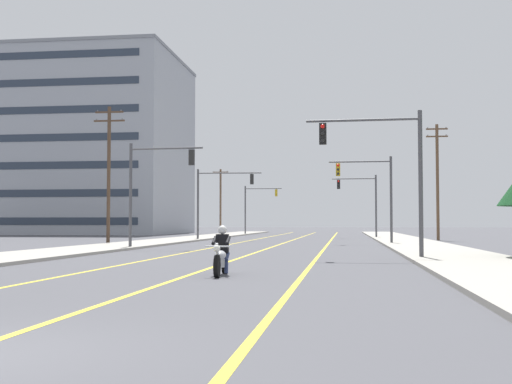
{
  "coord_description": "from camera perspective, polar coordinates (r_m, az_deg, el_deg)",
  "views": [
    {
      "loc": [
        4.67,
        -7.12,
        1.55
      ],
      "look_at": [
        0.43,
        24.21,
        3.0
      ],
      "focal_mm": 46.32,
      "sensor_mm": 36.0,
      "label": 1
    }
  ],
  "objects": [
    {
      "name": "traffic_signal_far_right",
      "position": [
        65.55,
        9.25,
        -0.41
      ],
      "size": [
        4.36,
        0.37,
        6.2
      ],
      "color": "#47474C",
      "rests_on": "ground"
    },
    {
      "name": "traffic_signal_far_left",
      "position": [
        84.02,
        -0.02,
        -0.91
      ],
      "size": [
        4.76,
        0.4,
        6.2
      ],
      "color": "#47474C",
      "rests_on": "ground"
    },
    {
      "name": "lane_stripe_center",
      "position": [
        52.34,
        2.72,
        -4.33
      ],
      "size": [
        0.16,
        100.0,
        0.01
      ],
      "primitive_type": "cube",
      "color": "yellow",
      "rests_on": "ground"
    },
    {
      "name": "utility_pole_right_far",
      "position": [
        59.02,
        15.4,
        1.14
      ],
      "size": [
        1.85,
        0.26,
        10.03
      ],
      "color": "brown",
      "rests_on": "ground"
    },
    {
      "name": "lane_stripe_left",
      "position": [
        52.76,
        -1.09,
        -4.32
      ],
      "size": [
        0.16,
        100.0,
        0.01
      ],
      "primitive_type": "cube",
      "color": "yellow",
      "rests_on": "ground"
    },
    {
      "name": "traffic_signal_near_right",
      "position": [
        28.06,
        11.22,
        2.62
      ],
      "size": [
        4.82,
        0.37,
        6.2
      ],
      "color": "#47474C",
      "rests_on": "ground"
    },
    {
      "name": "traffic_signal_mid_right",
      "position": [
        47.25,
        10.08,
        0.46
      ],
      "size": [
        4.44,
        0.37,
        6.2
      ],
      "color": "#47474C",
      "rests_on": "ground"
    },
    {
      "name": "traffic_signal_near_left",
      "position": [
        39.03,
        -9.05,
        1.1
      ],
      "size": [
        4.46,
        0.46,
        6.2
      ],
      "color": "#47474C",
      "rests_on": "ground"
    },
    {
      "name": "motorcycle_with_rider",
      "position": [
        19.35,
        -3.02,
        -5.48
      ],
      "size": [
        0.7,
        2.19,
        1.46
      ],
      "color": "black",
      "rests_on": "ground"
    },
    {
      "name": "traffic_signal_mid_left",
      "position": [
        57.55,
        -3.42,
        -0.05
      ],
      "size": [
        5.65,
        0.59,
        6.2
      ],
      "color": "#47474C",
      "rests_on": "ground"
    },
    {
      "name": "utility_pole_left_far",
      "position": [
        88.25,
        -3.08,
        -0.69
      ],
      "size": [
        2.11,
        0.26,
        8.68
      ],
      "color": "brown",
      "rests_on": "ground"
    },
    {
      "name": "utility_pole_left_near",
      "position": [
        49.89,
        -12.6,
        1.91
      ],
      "size": [
        2.35,
        0.26,
        10.12
      ],
      "color": "#4C3828",
      "rests_on": "ground"
    },
    {
      "name": "sidewalk_kerb_right",
      "position": [
        47.37,
        13.46,
        -4.36
      ],
      "size": [
        4.4,
        110.0,
        0.14
      ],
      "primitive_type": "cube",
      "color": "#9E998E",
      "rests_on": "ground"
    },
    {
      "name": "lane_stripe_right",
      "position": [
        52.15,
        6.36,
        -4.32
      ],
      "size": [
        0.16,
        100.0,
        0.01
      ],
      "primitive_type": "cube",
      "color": "yellow",
      "rests_on": "ground"
    },
    {
      "name": "sidewalk_kerb_left",
      "position": [
        49.19,
        -8.94,
        -4.33
      ],
      "size": [
        4.4,
        110.0,
        0.14
      ],
      "primitive_type": "cube",
      "color": "#9E998E",
      "rests_on": "ground"
    },
    {
      "name": "apartment_building_far_left_block",
      "position": [
        93.66,
        -13.71,
        3.88
      ],
      "size": [
        23.29,
        22.05,
        24.12
      ],
      "color": "#999EA8",
      "rests_on": "ground"
    }
  ]
}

